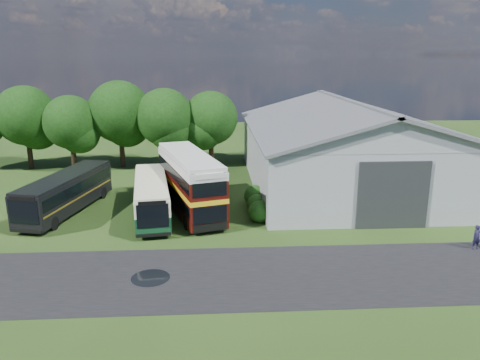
{
  "coord_description": "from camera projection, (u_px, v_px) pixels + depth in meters",
  "views": [
    {
      "loc": [
        2.11,
        -27.39,
        12.24
      ],
      "look_at": [
        4.25,
        8.0,
        2.73
      ],
      "focal_mm": 35.0,
      "sensor_mm": 36.0,
      "label": 1
    }
  ],
  "objects": [
    {
      "name": "asphalt_road",
      "position": [
        230.0,
        276.0,
        26.74
      ],
      "size": [
        60.0,
        8.0,
        0.02
      ],
      "primitive_type": "cube",
      "color": "black",
      "rests_on": "ground"
    },
    {
      "name": "tree_right_a",
      "position": [
        165.0,
        117.0,
        50.75
      ],
      "size": [
        6.26,
        6.26,
        8.83
      ],
      "color": "black",
      "rests_on": "ground"
    },
    {
      "name": "shrub_front",
      "position": [
        259.0,
        221.0,
        35.56
      ],
      "size": [
        1.7,
        1.7,
        1.7
      ],
      "primitive_type": "sphere",
      "color": "#194714",
      "rests_on": "ground"
    },
    {
      "name": "bus_maroon_double",
      "position": [
        190.0,
        183.0,
        37.08
      ],
      "size": [
        5.92,
        11.45,
        4.78
      ],
      "rotation": [
        0.0,
        0.0,
        0.29
      ],
      "color": "black",
      "rests_on": "ground"
    },
    {
      "name": "tree_right_b",
      "position": [
        211.0,
        118.0,
        51.88
      ],
      "size": [
        5.98,
        5.98,
        8.45
      ],
      "color": "black",
      "rests_on": "ground"
    },
    {
      "name": "tree_mid",
      "position": [
        119.0,
        112.0,
        51.29
      ],
      "size": [
        6.8,
        6.8,
        9.6
      ],
      "color": "black",
      "rests_on": "ground"
    },
    {
      "name": "visitor_a",
      "position": [
        477.0,
        238.0,
        30.2
      ],
      "size": [
        0.64,
        0.46,
        1.63
      ],
      "primitive_type": "imported",
      "rotation": [
        0.0,
        0.0,
        0.13
      ],
      "color": "#1C1835",
      "rests_on": "ground"
    },
    {
      "name": "shrub_back",
      "position": [
        255.0,
        205.0,
        39.42
      ],
      "size": [
        1.8,
        1.8,
        1.8
      ],
      "primitive_type": "sphere",
      "color": "#194714",
      "rests_on": "ground"
    },
    {
      "name": "tree_left_a",
      "position": [
        26.0,
        116.0,
        50.5
      ],
      "size": [
        6.46,
        6.46,
        9.12
      ],
      "color": "black",
      "rests_on": "ground"
    },
    {
      "name": "storage_shed",
      "position": [
        347.0,
        142.0,
        44.66
      ],
      "size": [
        18.8,
        24.8,
        8.15
      ],
      "color": "gray",
      "rests_on": "ground"
    },
    {
      "name": "bus_dark_single",
      "position": [
        66.0,
        192.0,
        37.25
      ],
      "size": [
        5.07,
        11.4,
        3.06
      ],
      "rotation": [
        0.0,
        0.0,
        -0.23
      ],
      "color": "black",
      "rests_on": "ground"
    },
    {
      "name": "puddle",
      "position": [
        151.0,
        278.0,
        26.47
      ],
      "size": [
        2.2,
        2.2,
        0.01
      ],
      "primitive_type": "cylinder",
      "color": "black",
      "rests_on": "ground"
    },
    {
      "name": "tree_left_b",
      "position": [
        70.0,
        122.0,
        49.99
      ],
      "size": [
        5.78,
        5.78,
        8.16
      ],
      "color": "black",
      "rests_on": "ground"
    },
    {
      "name": "ground",
      "position": [
        180.0,
        256.0,
        29.45
      ],
      "size": [
        120.0,
        120.0,
        0.0
      ],
      "primitive_type": "plane",
      "color": "#1F3B12",
      "rests_on": "ground"
    },
    {
      "name": "shrub_mid",
      "position": [
        257.0,
        213.0,
        37.49
      ],
      "size": [
        1.6,
        1.6,
        1.6
      ],
      "primitive_type": "sphere",
      "color": "#194714",
      "rests_on": "ground"
    },
    {
      "name": "bus_green_single",
      "position": [
        152.0,
        196.0,
        36.42
      ],
      "size": [
        3.93,
        10.97,
        2.96
      ],
      "rotation": [
        0.0,
        0.0,
        0.14
      ],
      "color": "black",
      "rests_on": "ground"
    }
  ]
}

